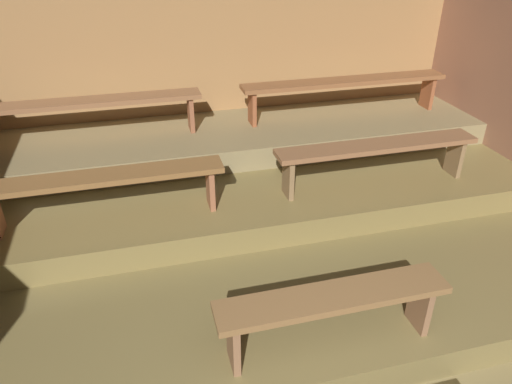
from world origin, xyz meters
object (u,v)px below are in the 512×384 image
(bench_middle_left, at_px, (105,182))
(bench_middle_right, at_px, (377,151))
(bench_lower_center, at_px, (333,304))
(bench_upper_left, at_px, (81,106))
(bench_upper_right, at_px, (345,85))

(bench_middle_left, relative_size, bench_middle_right, 1.00)
(bench_middle_left, height_order, bench_middle_right, same)
(bench_lower_center, bearing_deg, bench_middle_right, 55.43)
(bench_upper_left, bearing_deg, bench_upper_right, 0.00)
(bench_middle_left, xyz_separation_m, bench_middle_right, (2.68, 0.00, 0.00))
(bench_middle_left, relative_size, bench_upper_left, 0.81)
(bench_middle_right, bearing_deg, bench_lower_center, -124.57)
(bench_upper_left, bearing_deg, bench_middle_left, -80.59)
(bench_middle_right, bearing_deg, bench_upper_right, 80.59)
(bench_middle_left, bearing_deg, bench_upper_left, 99.41)
(bench_upper_left, relative_size, bench_upper_right, 1.00)
(bench_lower_center, bearing_deg, bench_upper_right, 65.41)
(bench_middle_left, bearing_deg, bench_middle_right, 0.00)
(bench_lower_center, relative_size, bench_middle_left, 0.78)
(bench_middle_right, xyz_separation_m, bench_upper_right, (0.23, 1.36, 0.27))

